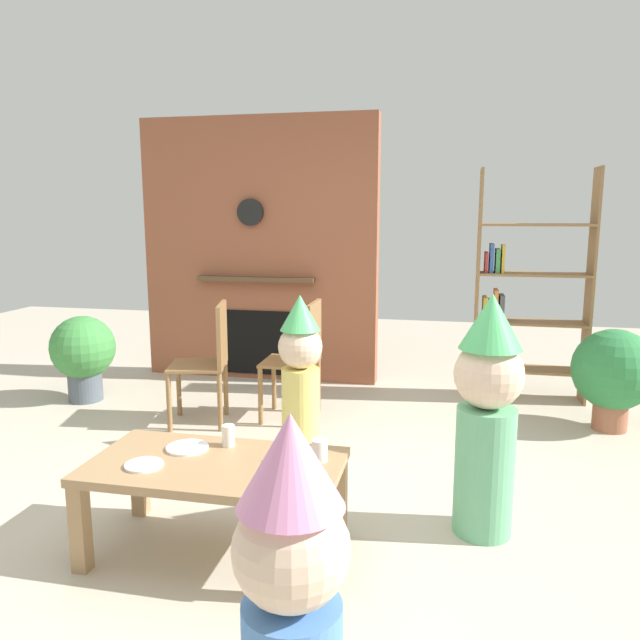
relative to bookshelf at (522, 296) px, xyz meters
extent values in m
plane|color=#BCB29E|center=(-1.43, -2.40, -0.87)|extent=(12.00, 12.00, 0.00)
cube|color=#935138|center=(-2.32, 0.20, 0.33)|extent=(2.20, 0.18, 2.40)
cube|color=black|center=(-2.32, 0.10, -0.52)|extent=(0.70, 0.02, 0.60)
cube|color=brown|center=(-2.32, 0.06, 0.08)|extent=(1.10, 0.10, 0.04)
cylinder|color=black|center=(-2.36, 0.08, 0.68)|extent=(0.24, 0.04, 0.24)
cube|color=olive|center=(-0.36, 0.00, 0.08)|extent=(0.02, 0.28, 1.90)
cube|color=olive|center=(0.52, 0.00, 0.08)|extent=(0.02, 0.28, 1.90)
cube|color=olive|center=(0.08, 0.00, -0.62)|extent=(0.86, 0.28, 0.02)
cube|color=olive|center=(0.08, 0.00, -0.22)|extent=(0.86, 0.28, 0.02)
cube|color=olive|center=(0.08, 0.00, 0.18)|extent=(0.86, 0.28, 0.02)
cube|color=olive|center=(0.08, 0.00, 0.58)|extent=(0.86, 0.28, 0.02)
cube|color=#B23333|center=(-0.29, 0.00, -0.51)|extent=(0.04, 0.20, 0.21)
cube|color=#3359A5|center=(-0.25, 0.00, -0.49)|extent=(0.02, 0.20, 0.24)
cube|color=#3F8C4C|center=(-0.22, 0.00, -0.51)|extent=(0.03, 0.20, 0.21)
cube|color=gold|center=(-0.29, 0.00, -0.11)|extent=(0.03, 0.20, 0.20)
cube|color=#8C4C99|center=(-0.25, 0.00, -0.13)|extent=(0.03, 0.20, 0.17)
cube|color=#D87F3F|center=(-0.21, 0.00, -0.08)|extent=(0.03, 0.20, 0.26)
cube|color=#4C4C51|center=(-0.16, 0.00, -0.10)|extent=(0.04, 0.20, 0.21)
cube|color=#B23333|center=(-0.30, 0.00, 0.27)|extent=(0.02, 0.20, 0.17)
cube|color=#3359A5|center=(-0.26, 0.00, 0.31)|extent=(0.03, 0.20, 0.24)
cube|color=#3F8C4C|center=(-0.21, 0.00, 0.29)|extent=(0.03, 0.20, 0.20)
cube|color=gold|center=(-0.17, 0.00, 0.30)|extent=(0.02, 0.20, 0.23)
cube|color=#9E7A51|center=(-1.59, -2.78, -0.45)|extent=(1.14, 0.61, 0.04)
cube|color=#9E7A51|center=(-2.12, -3.04, -0.67)|extent=(0.07, 0.07, 0.40)
cube|color=#9E7A51|center=(-1.07, -3.04, -0.67)|extent=(0.07, 0.07, 0.40)
cube|color=#9E7A51|center=(-2.12, -2.52, -0.67)|extent=(0.07, 0.07, 0.40)
cube|color=#9E7A51|center=(-1.07, -2.52, -0.67)|extent=(0.07, 0.07, 0.40)
cylinder|color=silver|center=(-1.14, -2.67, -0.38)|extent=(0.07, 0.07, 0.10)
cylinder|color=#669EE0|center=(-1.14, -2.90, -0.39)|extent=(0.07, 0.07, 0.09)
cylinder|color=silver|center=(-1.60, -2.58, -0.38)|extent=(0.06, 0.06, 0.10)
cylinder|color=white|center=(-1.88, -2.89, -0.43)|extent=(0.17, 0.17, 0.01)
cylinder|color=white|center=(-1.78, -2.66, -0.43)|extent=(0.20, 0.20, 0.01)
cone|color=pink|center=(-1.27, -2.95, -0.40)|extent=(0.10, 0.10, 0.07)
cube|color=silver|center=(-1.34, -2.66, -0.43)|extent=(0.10, 0.13, 0.01)
sphere|color=beige|center=(-0.95, -3.87, -0.15)|extent=(0.30, 0.30, 0.30)
cone|color=pink|center=(-0.95, -3.87, 0.09)|extent=(0.27, 0.27, 0.24)
cylinder|color=#66B27F|center=(-0.39, -2.33, -0.56)|extent=(0.28, 0.28, 0.63)
sphere|color=beige|center=(-0.39, -2.33, -0.08)|extent=(0.33, 0.33, 0.33)
cone|color=#4CB766|center=(-0.39, -2.33, 0.18)|extent=(0.29, 0.29, 0.26)
cylinder|color=#E0CC66|center=(-1.51, -1.50, -0.60)|extent=(0.25, 0.25, 0.55)
sphere|color=beige|center=(-1.51, -1.50, -0.18)|extent=(0.29, 0.29, 0.29)
cone|color=#4CB766|center=(-1.51, -1.50, 0.05)|extent=(0.26, 0.26, 0.23)
cube|color=olive|center=(-2.38, -1.16, -0.43)|extent=(0.49, 0.49, 0.02)
cube|color=olive|center=(-2.20, -1.11, -0.20)|extent=(0.13, 0.40, 0.45)
cylinder|color=olive|center=(-2.60, -1.03, -0.66)|extent=(0.04, 0.04, 0.43)
cylinder|color=olive|center=(-2.51, -1.37, -0.66)|extent=(0.04, 0.04, 0.43)
cylinder|color=olive|center=(-2.25, -0.94, -0.66)|extent=(0.04, 0.04, 0.43)
cylinder|color=olive|center=(-2.16, -1.29, -0.66)|extent=(0.04, 0.04, 0.43)
cube|color=olive|center=(-1.74, -0.91, -0.43)|extent=(0.40, 0.40, 0.02)
cube|color=olive|center=(-1.55, -0.91, -0.20)|extent=(0.03, 0.40, 0.45)
cylinder|color=olive|center=(-1.92, -0.73, -0.66)|extent=(0.04, 0.04, 0.43)
cylinder|color=olive|center=(-1.92, -1.09, -0.66)|extent=(0.04, 0.04, 0.43)
cylinder|color=olive|center=(-1.56, -0.73, -0.66)|extent=(0.04, 0.04, 0.43)
cylinder|color=olive|center=(-1.56, -1.09, -0.66)|extent=(0.04, 0.04, 0.43)
cylinder|color=#9E5B42|center=(0.58, -0.67, -0.77)|extent=(0.24, 0.24, 0.20)
sphere|color=#2E7E41|center=(0.58, -0.67, -0.42)|extent=(0.58, 0.58, 0.58)
cylinder|color=#4C5660|center=(-3.53, -0.84, -0.76)|extent=(0.27, 0.27, 0.23)
sphere|color=#3D8940|center=(-3.53, -0.84, -0.42)|extent=(0.52, 0.52, 0.52)
camera|label=1|loc=(-0.59, -5.20, 0.67)|focal=34.08mm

